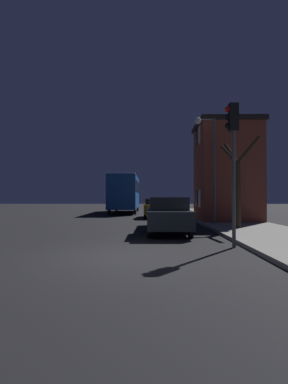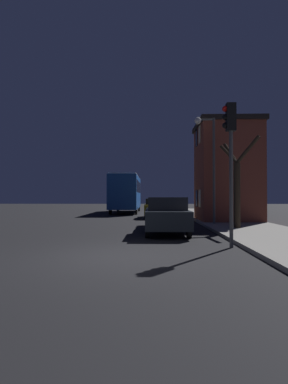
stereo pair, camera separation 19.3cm
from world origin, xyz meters
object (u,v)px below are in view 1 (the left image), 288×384
object	(u,v)px
bare_tree	(238,185)
bus	(125,191)
car_near_lane	(168,215)
traffic_light	(233,145)
streetlamp	(209,153)
car_mid_lane	(155,208)

from	to	relation	value
bare_tree	bus	xyz separation A→B (m)	(-6.76, 16.17, 0.03)
bus	car_near_lane	xyz separation A→B (m)	(3.27, -17.42, -1.39)
traffic_light	bus	xyz separation A→B (m)	(-5.15, 21.02, -1.10)
traffic_light	car_near_lane	distance (m)	4.77
bus	car_near_lane	world-z (taller)	bus
bare_tree	streetlamp	bearing A→B (deg)	112.05
car_near_lane	bus	bearing A→B (deg)	100.63
streetlamp	car_near_lane	world-z (taller)	streetlamp
streetlamp	bare_tree	xyz separation A→B (m)	(0.94, -2.32, -1.93)
streetlamp	car_mid_lane	bearing A→B (deg)	114.38
bus	car_mid_lane	world-z (taller)	bus
streetlamp	bus	size ratio (longest dim) A/B	0.61
bus	car_mid_lane	xyz separation A→B (m)	(2.93, -7.47, -1.44)
traffic_light	bare_tree	xyz separation A→B (m)	(1.61, 4.86, -1.13)
traffic_light	car_mid_lane	size ratio (longest dim) A/B	1.16
bare_tree	car_mid_lane	xyz separation A→B (m)	(-3.83, 8.69, -1.41)
bus	streetlamp	bearing A→B (deg)	-67.20
bare_tree	car_mid_lane	world-z (taller)	bare_tree
car_near_lane	traffic_light	bearing A→B (deg)	-62.49
bare_tree	car_mid_lane	bearing A→B (deg)	113.77
bare_tree	bus	size ratio (longest dim) A/B	0.45
bus	bare_tree	bearing A→B (deg)	-67.31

